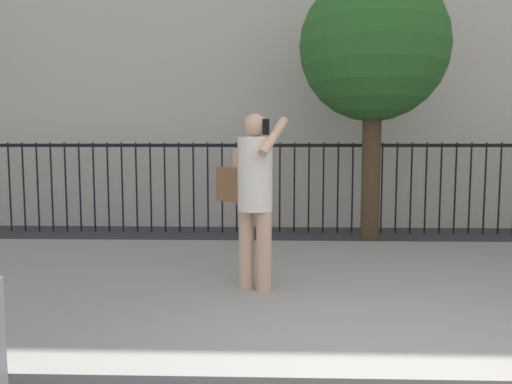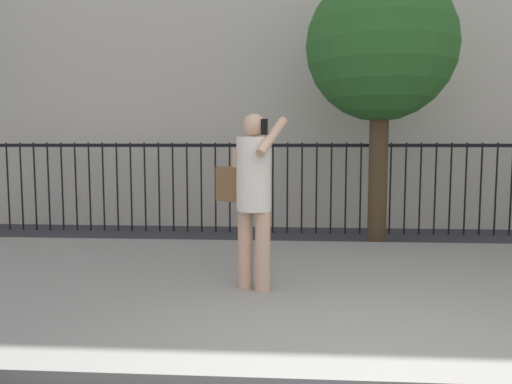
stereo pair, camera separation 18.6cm
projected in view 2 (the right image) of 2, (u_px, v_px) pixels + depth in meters
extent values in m
cube|color=gray|center=(346.00, 289.00, 5.27)|extent=(28.00, 4.40, 0.15)
cube|color=black|center=(324.00, 145.00, 8.80)|extent=(12.00, 0.04, 0.06)
cylinder|color=black|center=(8.00, 186.00, 9.26)|extent=(0.03, 0.03, 1.60)
cylinder|color=black|center=(22.00, 186.00, 9.24)|extent=(0.03, 0.03, 1.60)
cylinder|color=black|center=(35.00, 187.00, 9.22)|extent=(0.03, 0.03, 1.60)
cylinder|color=black|center=(49.00, 187.00, 9.21)|extent=(0.03, 0.03, 1.60)
cylinder|color=black|center=(62.00, 187.00, 9.19)|extent=(0.03, 0.03, 1.60)
cylinder|color=black|center=(76.00, 187.00, 9.17)|extent=(0.03, 0.03, 1.60)
cylinder|color=black|center=(90.00, 187.00, 9.15)|extent=(0.03, 0.03, 1.60)
cylinder|color=black|center=(103.00, 187.00, 9.14)|extent=(0.03, 0.03, 1.60)
cylinder|color=black|center=(117.00, 187.00, 9.12)|extent=(0.03, 0.03, 1.60)
cylinder|color=black|center=(131.00, 187.00, 9.10)|extent=(0.03, 0.03, 1.60)
cylinder|color=black|center=(145.00, 187.00, 9.09)|extent=(0.03, 0.03, 1.60)
cylinder|color=black|center=(159.00, 187.00, 9.07)|extent=(0.03, 0.03, 1.60)
cylinder|color=black|center=(173.00, 187.00, 9.05)|extent=(0.03, 0.03, 1.60)
cylinder|color=black|center=(187.00, 187.00, 9.03)|extent=(0.03, 0.03, 1.60)
cylinder|color=black|center=(201.00, 188.00, 9.02)|extent=(0.03, 0.03, 1.60)
cylinder|color=black|center=(216.00, 188.00, 9.00)|extent=(0.03, 0.03, 1.60)
cylinder|color=black|center=(230.00, 188.00, 8.98)|extent=(0.03, 0.03, 1.60)
cylinder|color=black|center=(244.00, 188.00, 8.97)|extent=(0.03, 0.03, 1.60)
cylinder|color=black|center=(258.00, 188.00, 8.95)|extent=(0.03, 0.03, 1.60)
cylinder|color=black|center=(273.00, 188.00, 8.93)|extent=(0.03, 0.03, 1.60)
cylinder|color=black|center=(287.00, 188.00, 8.91)|extent=(0.03, 0.03, 1.60)
cylinder|color=black|center=(302.00, 188.00, 8.90)|extent=(0.03, 0.03, 1.60)
cylinder|color=black|center=(316.00, 188.00, 8.88)|extent=(0.03, 0.03, 1.60)
cylinder|color=black|center=(331.00, 188.00, 8.86)|extent=(0.03, 0.03, 1.60)
cylinder|color=black|center=(346.00, 188.00, 8.84)|extent=(0.03, 0.03, 1.60)
cylinder|color=black|center=(361.00, 189.00, 8.83)|extent=(0.03, 0.03, 1.60)
cylinder|color=black|center=(375.00, 189.00, 8.81)|extent=(0.03, 0.03, 1.60)
cylinder|color=black|center=(390.00, 189.00, 8.79)|extent=(0.03, 0.03, 1.60)
cylinder|color=black|center=(405.00, 189.00, 8.78)|extent=(0.03, 0.03, 1.60)
cylinder|color=black|center=(420.00, 189.00, 8.76)|extent=(0.03, 0.03, 1.60)
cylinder|color=black|center=(435.00, 189.00, 8.74)|extent=(0.03, 0.03, 1.60)
cylinder|color=black|center=(450.00, 189.00, 8.72)|extent=(0.03, 0.03, 1.60)
cylinder|color=black|center=(465.00, 189.00, 8.71)|extent=(0.03, 0.03, 1.60)
cylinder|color=black|center=(481.00, 189.00, 8.69)|extent=(0.03, 0.03, 1.60)
cylinder|color=black|center=(496.00, 189.00, 8.67)|extent=(0.03, 0.03, 1.60)
cylinder|color=black|center=(511.00, 189.00, 8.66)|extent=(0.03, 0.03, 1.60)
cylinder|color=tan|center=(263.00, 251.00, 4.93)|extent=(0.15, 0.15, 0.79)
cylinder|color=tan|center=(245.00, 249.00, 5.03)|extent=(0.15, 0.15, 0.79)
cylinder|color=silver|center=(254.00, 174.00, 4.90)|extent=(0.46, 0.46, 0.72)
sphere|color=tan|center=(254.00, 125.00, 4.86)|extent=(0.22, 0.22, 0.22)
cylinder|color=tan|center=(272.00, 136.00, 4.77)|extent=(0.31, 0.49, 0.39)
cylinder|color=tan|center=(237.00, 176.00, 5.01)|extent=(0.09, 0.09, 0.55)
cube|color=black|center=(264.00, 127.00, 4.73)|extent=(0.07, 0.04, 0.15)
cube|color=brown|center=(232.00, 184.00, 5.05)|extent=(0.32, 0.27, 0.34)
cylinder|color=#4C3823|center=(378.00, 167.00, 7.83)|extent=(0.29, 0.29, 2.43)
sphere|color=#2D6628|center=(381.00, 46.00, 7.65)|extent=(2.27, 2.27, 2.27)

